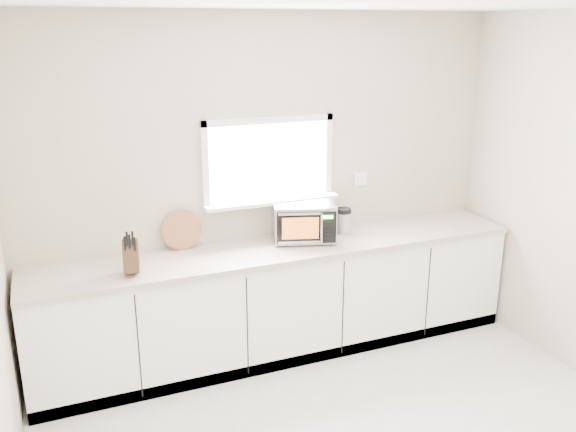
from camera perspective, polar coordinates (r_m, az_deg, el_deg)
back_wall at (r=4.94m, az=-1.86°, el=3.11°), size 4.00×0.17×2.70m
cabinets at (r=5.00m, az=-0.56°, el=-7.99°), size 3.92×0.60×0.88m
countertop at (r=4.81m, az=-0.53°, el=-3.08°), size 3.92×0.64×0.04m
microwave at (r=4.90m, az=1.51°, el=-0.41°), size 0.57×0.50×0.31m
knife_block at (r=4.38m, az=-14.47°, el=-3.54°), size 0.14×0.24×0.33m
cutting_board at (r=4.77m, az=-9.93°, el=-1.27°), size 0.31×0.07×0.31m
coffee_grinder at (r=5.09m, az=5.23°, el=-0.44°), size 0.16×0.16×0.22m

